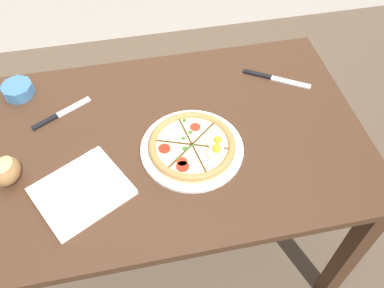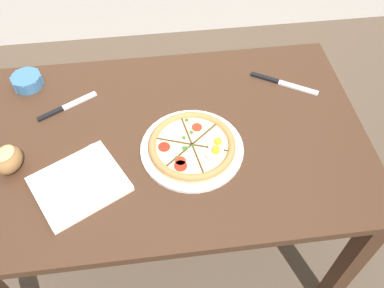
{
  "view_description": "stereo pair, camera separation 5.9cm",
  "coord_description": "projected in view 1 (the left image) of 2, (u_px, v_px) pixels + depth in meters",
  "views": [
    {
      "loc": [
        -0.09,
        -0.84,
        1.77
      ],
      "look_at": [
        0.06,
        -0.07,
        0.79
      ],
      "focal_mm": 38.0,
      "sensor_mm": 36.0,
      "label": 1
    },
    {
      "loc": [
        -0.04,
        -0.85,
        1.77
      ],
      "look_at": [
        0.06,
        -0.07,
        0.79
      ],
      "focal_mm": 38.0,
      "sensor_mm": 36.0,
      "label": 2
    }
  ],
  "objects": [
    {
      "name": "ramekin_bowl",
      "position": [
        18.0,
        90.0,
        1.41
      ],
      "size": [
        0.11,
        0.11,
        0.04
      ],
      "color": "teal",
      "rests_on": "dining_table"
    },
    {
      "name": "knife_main",
      "position": [
        276.0,
        79.0,
        1.48
      ],
      "size": [
        0.22,
        0.15,
        0.01
      ],
      "rotation": [
        0.0,
        0.0,
        -0.55
      ],
      "color": "silver",
      "rests_on": "dining_table"
    },
    {
      "name": "dining_table",
      "position": [
        170.0,
        158.0,
        1.4
      ],
      "size": [
        1.27,
        0.81,
        0.76
      ],
      "color": "#422819",
      "rests_on": "ground_plane"
    },
    {
      "name": "bread_piece_near",
      "position": [
        7.0,
        171.0,
        1.17
      ],
      "size": [
        0.1,
        0.11,
        0.08
      ],
      "rotation": [
        0.0,
        0.0,
        1.16
      ],
      "color": "olive",
      "rests_on": "dining_table"
    },
    {
      "name": "knife_spare",
      "position": [
        61.0,
        114.0,
        1.37
      ],
      "size": [
        0.2,
        0.12,
        0.01
      ],
      "rotation": [
        0.0,
        0.0,
        0.51
      ],
      "color": "silver",
      "rests_on": "dining_table"
    },
    {
      "name": "pizza",
      "position": [
        193.0,
        146.0,
        1.26
      ],
      "size": [
        0.32,
        0.32,
        0.06
      ],
      "color": "white",
      "rests_on": "dining_table"
    },
    {
      "name": "ground_plane",
      "position": [
        176.0,
        240.0,
        1.9
      ],
      "size": [
        12.0,
        12.0,
        0.0
      ],
      "primitive_type": "plane",
      "color": "brown"
    },
    {
      "name": "napkin_folded",
      "position": [
        81.0,
        190.0,
        1.16
      ],
      "size": [
        0.32,
        0.3,
        0.04
      ],
      "rotation": [
        0.0,
        0.0,
        0.49
      ],
      "color": "white",
      "rests_on": "dining_table"
    }
  ]
}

